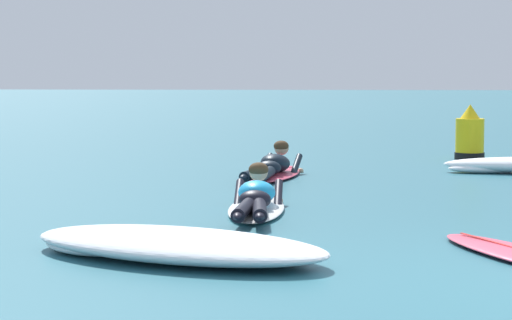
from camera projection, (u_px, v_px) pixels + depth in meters
The scene contains 5 objects.
ground_plane at pixel (459, 162), 17.10m from camera, with size 120.00×120.00×0.00m, color #2D6B7A.
surfer_near at pixel (256, 200), 11.02m from camera, with size 0.62×2.63×0.54m.
surfer_far at pixel (273, 168), 14.52m from camera, with size 0.92×2.57×0.54m.
whitewater_mid_left at pixel (178, 245), 8.35m from camera, with size 2.88×2.13×0.23m.
channel_marker_buoy at pixel (470, 138), 17.53m from camera, with size 0.50×0.50×0.93m.
Camera 1 is at (-2.18, -7.22, 1.52)m, focal length 72.99 mm.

